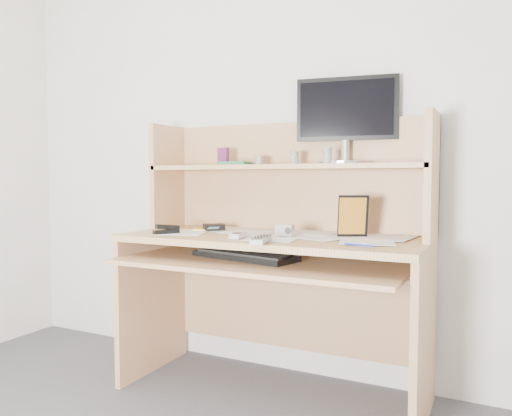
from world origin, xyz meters
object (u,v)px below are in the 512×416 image
at_px(tv_remote, 261,240).
at_px(game_case, 353,216).
at_px(desk, 278,246).
at_px(keyboard, 245,255).
at_px(monitor, 346,118).

distance_m(tv_remote, game_case, 0.45).
bearing_deg(game_case, tv_remote, -155.84).
relative_size(desk, game_case, 7.49).
xyz_separation_m(desk, keyboard, (-0.09, -0.17, -0.03)).
height_order(keyboard, monitor, monitor).
bearing_deg(keyboard, desk, 73.40).
relative_size(desk, monitor, 2.92).
height_order(tv_remote, game_case, game_case).
bearing_deg(tv_remote, game_case, 36.28).
bearing_deg(tv_remote, keyboard, 120.78).
xyz_separation_m(desk, tv_remote, (0.07, -0.34, 0.07)).
distance_m(desk, monitor, 0.69).
bearing_deg(monitor, keyboard, -146.54).
xyz_separation_m(tv_remote, monitor, (0.21, 0.50, 0.54)).
height_order(keyboard, game_case, game_case).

